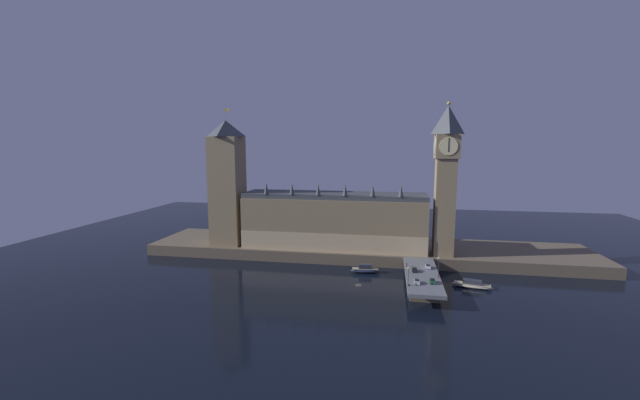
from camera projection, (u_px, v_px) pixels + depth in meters
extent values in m
plane|color=black|center=(358.00, 279.00, 164.79)|extent=(400.00, 400.00, 0.00)
cube|color=brown|center=(364.00, 249.00, 202.46)|extent=(220.00, 42.00, 5.35)
cube|color=#8E7A56|center=(334.00, 222.00, 195.80)|extent=(89.70, 22.22, 24.90)
cube|color=#D5B989|center=(331.00, 243.00, 185.93)|extent=(89.70, 0.20, 8.96)
cube|color=#42474C|center=(334.00, 195.00, 193.94)|extent=(89.70, 20.44, 2.40)
cone|color=#42474C|center=(266.00, 188.00, 189.80)|extent=(2.40, 2.40, 5.48)
cone|color=#42474C|center=(292.00, 189.00, 187.56)|extent=(2.40, 2.40, 5.48)
cone|color=#42474C|center=(318.00, 189.00, 185.32)|extent=(2.40, 2.40, 5.48)
cone|color=#42474C|center=(345.00, 190.00, 183.08)|extent=(2.40, 2.40, 5.48)
cone|color=#42474C|center=(373.00, 190.00, 180.84)|extent=(2.40, 2.40, 5.48)
cone|color=#42474C|center=(401.00, 191.00, 178.60)|extent=(2.40, 2.40, 5.48)
cube|color=#8E7A56|center=(444.00, 207.00, 179.83)|extent=(8.83, 8.83, 44.80)
cube|color=#8E7A56|center=(447.00, 146.00, 176.05)|extent=(10.42, 10.42, 10.85)
cylinder|color=beige|center=(449.00, 146.00, 170.85)|extent=(7.87, 0.25, 7.87)
cylinder|color=beige|center=(445.00, 146.00, 181.26)|extent=(7.87, 0.25, 7.87)
cylinder|color=beige|center=(459.00, 146.00, 175.12)|extent=(0.25, 7.87, 7.87)
cylinder|color=beige|center=(435.00, 146.00, 176.99)|extent=(0.25, 7.87, 7.87)
cube|color=black|center=(449.00, 145.00, 170.59)|extent=(0.36, 0.10, 5.90)
pyramid|color=#42474C|center=(448.00, 120.00, 174.46)|extent=(10.42, 10.42, 12.68)
sphere|color=gold|center=(449.00, 103.00, 173.49)|extent=(1.60, 1.60, 1.60)
cube|color=#8E7A56|center=(228.00, 191.00, 200.82)|extent=(15.02, 15.02, 54.96)
pyramid|color=#42474C|center=(226.00, 129.00, 196.53)|extent=(15.32, 15.32, 8.18)
cylinder|color=#99999E|center=(225.00, 114.00, 195.57)|extent=(0.24, 0.24, 6.00)
cube|color=gold|center=(227.00, 110.00, 195.09)|extent=(2.00, 0.08, 1.20)
cube|color=slate|center=(422.00, 275.00, 154.78)|extent=(12.92, 46.00, 1.40)
cube|color=brown|center=(425.00, 295.00, 141.71)|extent=(10.98, 3.20, 4.25)
cube|color=brown|center=(423.00, 286.00, 150.68)|extent=(10.98, 3.20, 4.25)
cube|color=brown|center=(421.00, 278.00, 159.65)|extent=(10.98, 3.20, 4.25)
cube|color=brown|center=(419.00, 271.00, 168.62)|extent=(10.98, 3.20, 4.25)
cube|color=black|center=(415.00, 270.00, 157.40)|extent=(1.95, 4.28, 0.94)
cube|color=black|center=(415.00, 268.00, 157.30)|extent=(1.60, 1.93, 0.45)
cylinder|color=black|center=(412.00, 269.00, 158.90)|extent=(0.22, 0.64, 0.64)
cylinder|color=black|center=(417.00, 270.00, 158.58)|extent=(0.22, 0.64, 0.64)
cylinder|color=black|center=(412.00, 272.00, 156.31)|extent=(0.22, 0.64, 0.64)
cylinder|color=black|center=(417.00, 272.00, 155.99)|extent=(0.22, 0.64, 0.64)
cube|color=silver|center=(417.00, 282.00, 143.46)|extent=(1.86, 4.02, 0.97)
cube|color=black|center=(417.00, 280.00, 143.36)|extent=(1.53, 1.81, 0.45)
cylinder|color=black|center=(414.00, 281.00, 144.88)|extent=(0.22, 0.64, 0.64)
cylinder|color=black|center=(419.00, 282.00, 144.57)|extent=(0.22, 0.64, 0.64)
cylinder|color=black|center=(415.00, 284.00, 142.44)|extent=(0.22, 0.64, 0.64)
cylinder|color=black|center=(420.00, 284.00, 142.13)|extent=(0.22, 0.64, 0.64)
cube|color=#235633|center=(432.00, 281.00, 143.99)|extent=(1.88, 3.93, 0.94)
cube|color=black|center=(433.00, 280.00, 143.89)|extent=(1.55, 1.77, 0.45)
cylinder|color=black|center=(435.00, 283.00, 142.69)|extent=(0.22, 0.64, 0.64)
cylinder|color=black|center=(430.00, 283.00, 143.00)|extent=(0.22, 0.64, 0.64)
cylinder|color=black|center=(435.00, 281.00, 145.06)|extent=(0.22, 0.64, 0.64)
cylinder|color=black|center=(430.00, 281.00, 145.38)|extent=(0.22, 0.64, 0.64)
cube|color=white|center=(428.00, 267.00, 161.55)|extent=(1.96, 4.02, 0.86)
cube|color=black|center=(428.00, 265.00, 161.46)|extent=(1.60, 1.81, 0.45)
cylinder|color=black|center=(430.00, 268.00, 160.22)|extent=(0.22, 0.64, 0.64)
cylinder|color=black|center=(426.00, 268.00, 160.54)|extent=(0.22, 0.64, 0.64)
cylinder|color=black|center=(430.00, 267.00, 162.64)|extent=(0.22, 0.64, 0.64)
cylinder|color=black|center=(425.00, 266.00, 162.97)|extent=(0.22, 0.64, 0.64)
cylinder|color=black|center=(409.00, 285.00, 140.89)|extent=(0.28, 0.28, 0.85)
cylinder|color=gray|center=(409.00, 283.00, 140.79)|extent=(0.38, 0.38, 0.71)
sphere|color=tan|center=(409.00, 282.00, 140.72)|extent=(0.23, 0.23, 0.23)
cylinder|color=black|center=(438.00, 277.00, 149.62)|extent=(0.28, 0.28, 0.87)
cylinder|color=maroon|center=(438.00, 275.00, 149.51)|extent=(0.38, 0.38, 0.72)
sphere|color=tan|center=(439.00, 274.00, 149.45)|extent=(0.24, 0.24, 0.24)
cylinder|color=black|center=(407.00, 266.00, 163.76)|extent=(0.28, 0.28, 0.85)
cylinder|color=black|center=(407.00, 264.00, 163.66)|extent=(0.38, 0.38, 0.71)
sphere|color=tan|center=(407.00, 263.00, 163.60)|extent=(0.23, 0.23, 0.23)
cylinder|color=#2D3333|center=(408.00, 285.00, 141.36)|extent=(0.56, 0.56, 0.50)
cylinder|color=#2D3333|center=(408.00, 277.00, 140.94)|extent=(0.18, 0.18, 5.68)
sphere|color=#F9E5A3|center=(409.00, 268.00, 140.48)|extent=(0.60, 0.60, 0.60)
sphere|color=#F9E5A3|center=(407.00, 268.00, 140.61)|extent=(0.44, 0.44, 0.44)
sphere|color=#F9E5A3|center=(410.00, 269.00, 140.45)|extent=(0.44, 0.44, 0.44)
cylinder|color=#2D3333|center=(438.00, 274.00, 153.59)|extent=(0.56, 0.56, 0.50)
cylinder|color=#2D3333|center=(439.00, 266.00, 153.17)|extent=(0.18, 0.18, 5.71)
sphere|color=#F9E5A3|center=(439.00, 258.00, 152.70)|extent=(0.60, 0.60, 0.60)
sphere|color=#F9E5A3|center=(438.00, 259.00, 152.83)|extent=(0.44, 0.44, 0.44)
sphere|color=#F9E5A3|center=(440.00, 259.00, 152.67)|extent=(0.44, 0.44, 0.44)
ellipsoid|color=#1E2842|center=(365.00, 271.00, 173.29)|extent=(13.24, 5.13, 1.93)
cube|color=tan|center=(365.00, 269.00, 173.17)|extent=(11.62, 4.20, 0.24)
cube|color=#2D333D|center=(365.00, 266.00, 173.02)|extent=(6.02, 2.97, 1.93)
ellipsoid|color=#B2A893|center=(472.00, 286.00, 155.06)|extent=(16.09, 7.71, 1.58)
cube|color=tan|center=(472.00, 284.00, 154.97)|extent=(14.08, 6.45, 0.24)
cube|color=#2D333D|center=(472.00, 282.00, 154.84)|extent=(7.41, 4.16, 1.58)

